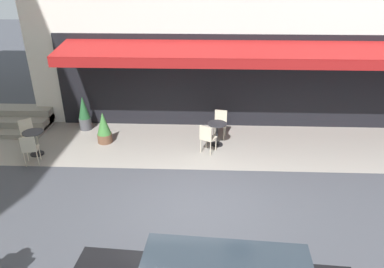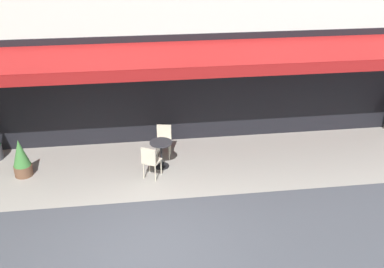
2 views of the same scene
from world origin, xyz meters
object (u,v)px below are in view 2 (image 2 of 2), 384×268
object	(u,v)px
cafe_table_mid_terrace	(161,151)
cafe_chair_cream_corner_right	(164,138)
cafe_chair_cream_kerbside	(150,160)
potted_plant_under_sign	(21,158)

from	to	relation	value
cafe_table_mid_terrace	cafe_chair_cream_corner_right	xyz separation A→B (m)	(-0.12, -0.62, 0.06)
cafe_table_mid_terrace	cafe_chair_cream_kerbside	distance (m)	0.63
cafe_chair_cream_kerbside	cafe_chair_cream_corner_right	world-z (taller)	same
cafe_chair_cream_kerbside	cafe_chair_cream_corner_right	size ratio (longest dim) A/B	1.00
cafe_table_mid_terrace	cafe_chair_cream_kerbside	bearing A→B (deg)	60.47
cafe_chair_cream_kerbside	cafe_chair_cream_corner_right	distance (m)	1.25
cafe_table_mid_terrace	cafe_chair_cream_kerbside	size ratio (longest dim) A/B	0.82
cafe_table_mid_terrace	potted_plant_under_sign	xyz separation A→B (m)	(3.61, -0.04, 0.01)
cafe_table_mid_terrace	potted_plant_under_sign	distance (m)	3.61
potted_plant_under_sign	cafe_table_mid_terrace	bearing A→B (deg)	179.43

